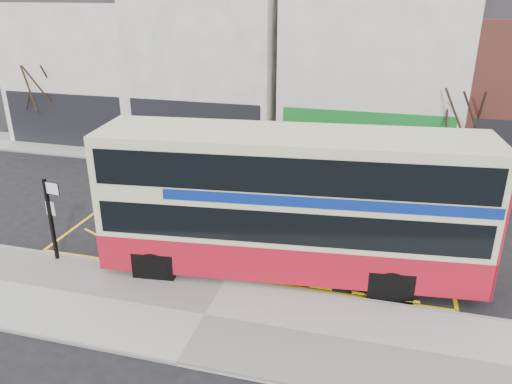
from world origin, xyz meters
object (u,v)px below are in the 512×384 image
(street_tree_left, at_px, (39,74))
(street_tree_right, at_px, (465,100))
(car_white, at_px, (427,177))
(bus_stop_post, at_px, (51,212))
(car_silver, at_px, (151,155))
(double_decker_bus, at_px, (292,203))
(car_grey, at_px, (311,173))

(street_tree_left, xyz_separation_m, street_tree_right, (22.78, -0.39, -0.20))
(car_white, bearing_deg, street_tree_left, 90.66)
(bus_stop_post, bearing_deg, car_silver, 104.66)
(bus_stop_post, xyz_separation_m, car_white, (12.44, 9.89, -1.14))
(double_decker_bus, height_order, car_silver, double_decker_bus)
(car_grey, bearing_deg, bus_stop_post, 157.29)
(double_decker_bus, height_order, bus_stop_post, double_decker_bus)
(car_silver, height_order, car_grey, car_grey)
(car_grey, distance_m, street_tree_left, 16.82)
(street_tree_right, bearing_deg, car_white, -128.16)
(car_white, relative_size, street_tree_right, 0.90)
(street_tree_left, bearing_deg, street_tree_right, -0.99)
(double_decker_bus, bearing_deg, street_tree_right, 53.21)
(bus_stop_post, distance_m, street_tree_right, 18.10)
(double_decker_bus, relative_size, street_tree_left, 1.98)
(street_tree_left, bearing_deg, double_decker_bus, -32.01)
(bus_stop_post, bearing_deg, street_tree_left, 133.91)
(car_grey, xyz_separation_m, street_tree_right, (6.55, 2.28, 3.34))
(street_tree_left, bearing_deg, car_grey, -9.36)
(bus_stop_post, distance_m, car_white, 15.93)
(car_grey, height_order, street_tree_left, street_tree_left)
(double_decker_bus, distance_m, car_white, 9.79)
(bus_stop_post, xyz_separation_m, street_tree_left, (-9.02, 11.96, 2.29))
(double_decker_bus, height_order, car_white, double_decker_bus)
(double_decker_bus, distance_m, car_silver, 12.57)
(car_silver, bearing_deg, street_tree_left, 69.40)
(bus_stop_post, height_order, car_white, bus_stop_post)
(car_silver, xyz_separation_m, street_tree_right, (15.11, 1.69, 3.37))
(car_grey, bearing_deg, street_tree_left, 95.73)
(bus_stop_post, height_order, car_grey, bus_stop_post)
(car_grey, bearing_deg, street_tree_right, -55.72)
(bus_stop_post, bearing_deg, double_decker_bus, 17.40)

